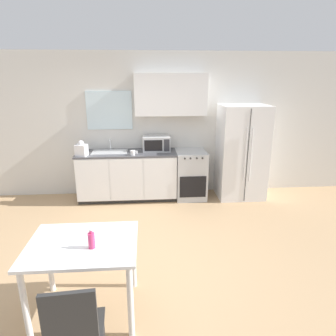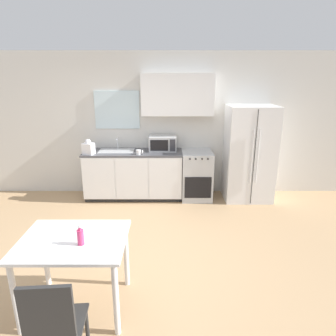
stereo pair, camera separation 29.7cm
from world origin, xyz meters
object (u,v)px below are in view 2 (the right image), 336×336
oven_range (196,175)px  dining_table (74,250)px  coffee_mug (139,152)px  refrigerator (249,154)px  drink_bottle (80,237)px  microwave (163,143)px  dining_chair_near (53,324)px

oven_range → dining_table: oven_range is taller
oven_range → dining_table: size_ratio=0.90×
coffee_mug → dining_table: coffee_mug is taller
refrigerator → drink_bottle: 3.75m
coffee_mug → dining_table: (-0.39, -2.68, -0.30)m
refrigerator → coffee_mug: (-2.03, -0.18, 0.07)m
microwave → refrigerator: bearing=-4.5°
dining_table → drink_bottle: 0.25m
coffee_mug → drink_bottle: bearing=-95.8°
oven_range → refrigerator: bearing=-1.2°
oven_range → drink_bottle: 3.29m
dining_table → drink_bottle: drink_bottle is taller
microwave → dining_table: microwave is taller
dining_chair_near → refrigerator: bearing=52.7°
oven_range → dining_table: (-1.45, -2.88, 0.20)m
microwave → drink_bottle: 3.16m
dining_table → oven_range: bearing=63.2°
refrigerator → dining_table: 3.75m
refrigerator → microwave: 1.62m
oven_range → microwave: 0.88m
oven_range → dining_chair_near: size_ratio=0.98×
coffee_mug → drink_bottle: 2.78m
refrigerator → microwave: bearing=175.5°
oven_range → drink_bottle: size_ratio=4.68×
refrigerator → coffee_mug: 2.04m
coffee_mug → dining_chair_near: (-0.32, -3.45, -0.42)m
refrigerator → dining_table: (-2.42, -2.86, -0.22)m
microwave → coffee_mug: size_ratio=4.00×
oven_range → drink_bottle: (-1.35, -2.97, 0.40)m
microwave → dining_chair_near: (-0.74, -3.76, -0.51)m
refrigerator → microwave: size_ratio=3.46×
oven_range → refrigerator: 1.05m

